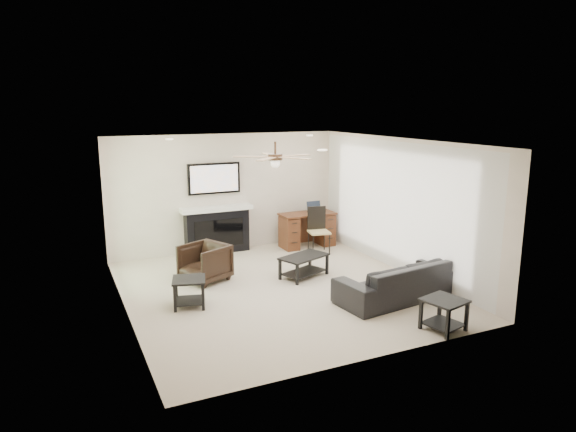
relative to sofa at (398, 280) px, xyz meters
name	(u,v)px	position (x,y,z in m)	size (l,w,h in m)	color
room_shell	(286,190)	(-1.40, 1.29, 1.38)	(5.50, 5.54, 2.52)	#BFB599
sofa	(398,280)	(0.00, 0.00, 0.00)	(2.10, 0.82, 0.61)	black
armchair	(205,263)	(-2.60, 2.15, 0.03)	(0.72, 0.74, 0.68)	black
coffee_table	(304,266)	(-0.90, 1.60, -0.11)	(0.90, 0.50, 0.40)	black
end_table_near	(444,315)	(-0.15, -1.25, -0.08)	(0.52, 0.52, 0.45)	black
end_table_left	(189,292)	(-3.15, 1.10, -0.08)	(0.50, 0.50, 0.45)	black
fireplace_unit	(217,209)	(-1.85, 3.80, 0.65)	(1.52, 0.34, 1.91)	black
desk	(307,230)	(0.10, 3.43, 0.07)	(1.22, 0.56, 0.76)	#391C0E
desk_chair	(319,230)	(0.10, 2.88, 0.18)	(0.42, 0.44, 0.97)	black
laptop	(316,207)	(0.30, 3.41, 0.57)	(0.33, 0.24, 0.23)	black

